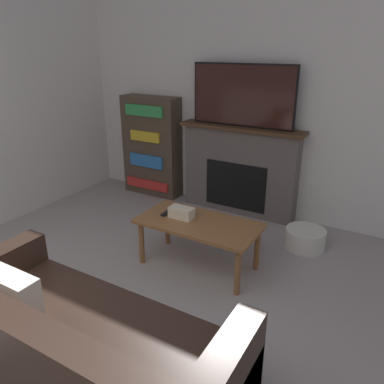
{
  "coord_description": "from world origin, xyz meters",
  "views": [
    {
      "loc": [
        1.58,
        -0.3,
        1.9
      ],
      "look_at": [
        0.02,
        2.39,
        0.68
      ],
      "focal_mm": 35.0,
      "sensor_mm": 36.0,
      "label": 1
    }
  ],
  "objects": [
    {
      "name": "wall_back",
      "position": [
        0.0,
        3.77,
        1.35
      ],
      "size": [
        5.44,
        0.06,
        2.7
      ],
      "color": "silver",
      "rests_on": "ground_plane"
    },
    {
      "name": "fireplace",
      "position": [
        -0.05,
        3.63,
        0.53
      ],
      "size": [
        1.47,
        0.28,
        1.05
      ],
      "color": "#605651",
      "rests_on": "ground_plane"
    },
    {
      "name": "tv",
      "position": [
        -0.05,
        3.61,
        1.39
      ],
      "size": [
        1.2,
        0.03,
        0.68
      ],
      "color": "black",
      "rests_on": "fireplace"
    },
    {
      "name": "couch",
      "position": [
        0.2,
        0.77,
        0.28
      ],
      "size": [
        1.86,
        0.88,
        0.79
      ],
      "color": "black",
      "rests_on": "ground_plane"
    },
    {
      "name": "coffee_table",
      "position": [
        0.14,
        2.3,
        0.39
      ],
      "size": [
        1.08,
        0.55,
        0.45
      ],
      "color": "brown",
      "rests_on": "ground_plane"
    },
    {
      "name": "tissue_box",
      "position": [
        -0.04,
        2.3,
        0.5
      ],
      "size": [
        0.22,
        0.12,
        0.1
      ],
      "color": "beige",
      "rests_on": "coffee_table"
    },
    {
      "name": "remote_control",
      "position": [
        -0.2,
        2.3,
        0.46
      ],
      "size": [
        0.04,
        0.15,
        0.02
      ],
      "color": "black",
      "rests_on": "coffee_table"
    },
    {
      "name": "bookshelf",
      "position": [
        -1.3,
        3.61,
        0.65
      ],
      "size": [
        0.79,
        0.29,
        1.3
      ],
      "color": "#4C3D2D",
      "rests_on": "ground_plane"
    },
    {
      "name": "storage_basket",
      "position": [
        0.9,
        3.13,
        0.1
      ],
      "size": [
        0.39,
        0.39,
        0.2
      ],
      "color": "silver",
      "rests_on": "ground_plane"
    }
  ]
}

